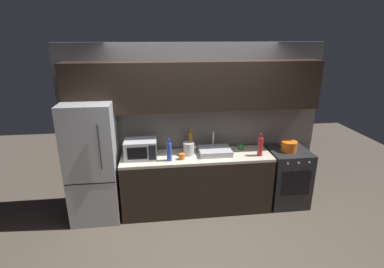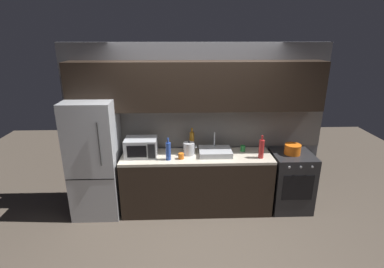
% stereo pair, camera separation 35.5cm
% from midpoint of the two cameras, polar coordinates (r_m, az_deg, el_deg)
% --- Properties ---
extents(ground_plane, '(10.00, 10.00, 0.00)m').
position_cam_midpoint_polar(ground_plane, '(4.07, 0.06, -20.99)').
color(ground_plane, '#4C4238').
extents(back_wall, '(3.97, 0.44, 2.50)m').
position_cam_midpoint_polar(back_wall, '(4.44, -1.88, 5.06)').
color(back_wall, slate).
rests_on(back_wall, ground).
extents(counter_run, '(2.23, 0.60, 0.90)m').
position_cam_midpoint_polar(counter_run, '(4.56, -1.38, -9.38)').
color(counter_run, black).
rests_on(counter_run, ground).
extents(refrigerator, '(0.68, 0.69, 1.75)m').
position_cam_midpoint_polar(refrigerator, '(4.50, -20.83, -5.11)').
color(refrigerator, '#ADAFB5').
rests_on(refrigerator, ground).
extents(oven_range, '(0.60, 0.62, 0.90)m').
position_cam_midpoint_polar(oven_range, '(4.91, 15.98, -8.03)').
color(oven_range, '#232326').
rests_on(oven_range, ground).
extents(microwave, '(0.46, 0.35, 0.27)m').
position_cam_midpoint_polar(microwave, '(4.34, -12.27, -2.87)').
color(microwave, '#A8AAAF').
rests_on(microwave, counter_run).
extents(sink_basin, '(0.48, 0.38, 0.30)m').
position_cam_midpoint_polar(sink_basin, '(4.41, 2.13, -3.35)').
color(sink_basin, '#ADAFB5').
rests_on(sink_basin, counter_run).
extents(kettle, '(0.20, 0.17, 0.21)m').
position_cam_midpoint_polar(kettle, '(4.36, -2.96, -2.89)').
color(kettle, '#B7BABF').
rests_on(kettle, counter_run).
extents(wine_bottle_amber, '(0.07, 0.07, 0.36)m').
position_cam_midpoint_polar(wine_bottle_amber, '(4.50, -2.53, -1.39)').
color(wine_bottle_amber, '#B27019').
rests_on(wine_bottle_amber, counter_run).
extents(wine_bottle_red, '(0.08, 0.08, 0.34)m').
position_cam_midpoint_polar(wine_bottle_red, '(4.38, 10.88, -2.43)').
color(wine_bottle_red, '#A82323').
rests_on(wine_bottle_red, counter_run).
extents(wine_bottle_blue, '(0.07, 0.07, 0.33)m').
position_cam_midpoint_polar(wine_bottle_blue, '(4.17, -6.90, -3.46)').
color(wine_bottle_blue, '#234299').
rests_on(wine_bottle_blue, counter_run).
extents(mug_green, '(0.08, 0.08, 0.09)m').
position_cam_midpoint_polar(mug_green, '(4.59, 7.33, -2.52)').
color(mug_green, '#1E6B2D').
rests_on(mug_green, counter_run).
extents(mug_orange, '(0.08, 0.08, 0.09)m').
position_cam_midpoint_polar(mug_orange, '(4.23, -4.39, -4.41)').
color(mug_orange, orange).
rests_on(mug_orange, counter_run).
extents(cooking_pot, '(0.24, 0.24, 0.15)m').
position_cam_midpoint_polar(cooking_pot, '(4.69, 16.30, -2.29)').
color(cooking_pot, orange).
rests_on(cooking_pot, oven_range).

